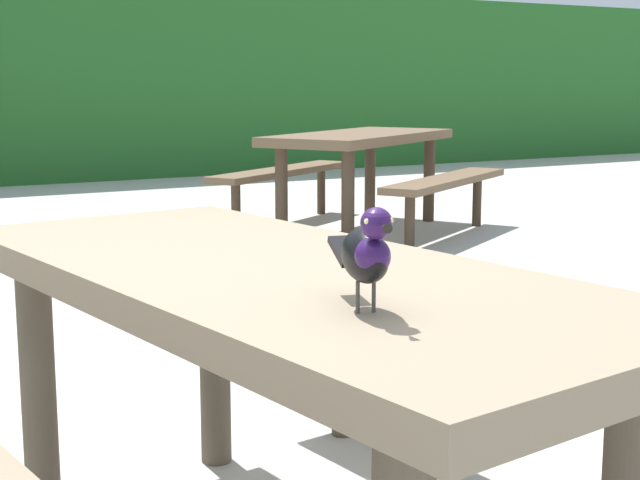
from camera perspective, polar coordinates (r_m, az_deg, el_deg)
picnic_table_foreground at (r=2.04m, az=-2.73°, el=-6.55°), size 1.89×1.92×0.74m
bird_grackle at (r=1.56m, az=2.83°, el=-0.76°), size 0.11×0.28×0.18m
picnic_table_far_centre at (r=7.14m, az=2.45°, el=5.01°), size 2.33×2.32×0.74m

